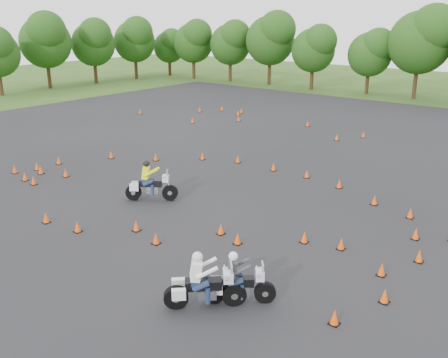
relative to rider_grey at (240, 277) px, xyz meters
name	(u,v)px	position (x,y,z in m)	size (l,w,h in m)	color
ground	(165,230)	(-5.80, 2.50, -0.89)	(140.00, 140.00, 0.00)	#2D5119
asphalt_pad	(248,192)	(-5.80, 8.50, -0.88)	(62.00, 62.00, 0.00)	black
traffic_cones	(242,189)	(-5.89, 8.09, -0.66)	(36.77, 32.47, 0.45)	#F9500A
rider_grey	(240,277)	(0.00, 0.00, 0.00)	(2.28, 0.70, 1.76)	#3A3E41
rider_yellow	(151,181)	(-8.72, 4.56, 0.10)	(2.53, 0.78, 1.96)	#EBF515
rider_white	(205,278)	(-0.69, -0.83, 0.10)	(2.54, 0.78, 1.96)	white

